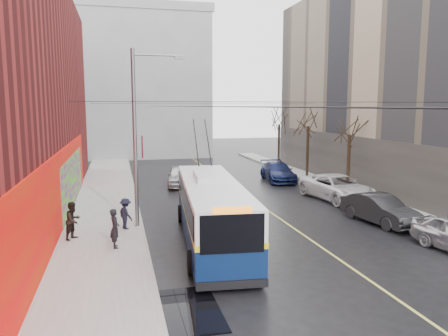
{
  "coord_description": "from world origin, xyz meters",
  "views": [
    {
      "loc": [
        -7.16,
        -12.15,
        6.23
      ],
      "look_at": [
        -1.55,
        10.71,
        2.87
      ],
      "focal_mm": 35.0,
      "sensor_mm": 36.0,
      "label": 1
    }
  ],
  "objects_px": {
    "following_car": "(180,176)",
    "pedestrian_b": "(73,220)",
    "parked_car_d": "(278,172)",
    "pedestrian_a": "(115,228)",
    "tree_far": "(279,117)",
    "parked_car_b": "(380,209)",
    "tree_mid": "(308,117)",
    "streetlight_pole": "(138,134)",
    "parked_car_c": "(338,188)",
    "trolleybus": "(212,210)",
    "pedestrian_c": "(126,214)",
    "tree_near": "(350,124)"
  },
  "relations": [
    {
      "from": "following_car",
      "to": "pedestrian_b",
      "type": "xyz_separation_m",
      "value": [
        -6.76,
        -13.09,
        0.23
      ]
    },
    {
      "from": "parked_car_d",
      "to": "pedestrian_a",
      "type": "xyz_separation_m",
      "value": [
        -13.19,
        -15.11,
        0.23
      ]
    },
    {
      "from": "tree_far",
      "to": "parked_car_b",
      "type": "relative_size",
      "value": 1.4
    },
    {
      "from": "tree_mid",
      "to": "pedestrian_a",
      "type": "xyz_separation_m",
      "value": [
        -16.39,
        -16.35,
        -4.24
      ]
    },
    {
      "from": "tree_mid",
      "to": "streetlight_pole",
      "type": "bearing_deg",
      "value": -139.35
    },
    {
      "from": "streetlight_pole",
      "to": "parked_car_c",
      "type": "relative_size",
      "value": 1.49
    },
    {
      "from": "trolleybus",
      "to": "pedestrian_c",
      "type": "xyz_separation_m",
      "value": [
        -3.8,
        2.66,
        -0.6
      ]
    },
    {
      "from": "tree_mid",
      "to": "parked_car_b",
      "type": "height_order",
      "value": "tree_mid"
    },
    {
      "from": "parked_car_b",
      "to": "parked_car_d",
      "type": "xyz_separation_m",
      "value": [
        -0.53,
        13.82,
        0.0
      ]
    },
    {
      "from": "parked_car_c",
      "to": "tree_near",
      "type": "bearing_deg",
      "value": 40.26
    },
    {
      "from": "trolleybus",
      "to": "pedestrian_a",
      "type": "relative_size",
      "value": 6.79
    },
    {
      "from": "parked_car_b",
      "to": "pedestrian_a",
      "type": "bearing_deg",
      "value": 176.2
    },
    {
      "from": "pedestrian_a",
      "to": "tree_far",
      "type": "bearing_deg",
      "value": -42.18
    },
    {
      "from": "pedestrian_a",
      "to": "parked_car_b",
      "type": "bearing_deg",
      "value": -91.76
    },
    {
      "from": "tree_far",
      "to": "pedestrian_b",
      "type": "relative_size",
      "value": 3.76
    },
    {
      "from": "tree_mid",
      "to": "parked_car_d",
      "type": "relative_size",
      "value": 1.25
    },
    {
      "from": "streetlight_pole",
      "to": "tree_mid",
      "type": "relative_size",
      "value": 1.35
    },
    {
      "from": "pedestrian_a",
      "to": "pedestrian_b",
      "type": "bearing_deg",
      "value": 39.79
    },
    {
      "from": "tree_near",
      "to": "following_car",
      "type": "bearing_deg",
      "value": 154.48
    },
    {
      "from": "pedestrian_a",
      "to": "pedestrian_c",
      "type": "xyz_separation_m",
      "value": [
        0.51,
        2.87,
        -0.08
      ]
    },
    {
      "from": "tree_mid",
      "to": "tree_far",
      "type": "relative_size",
      "value": 1.02
    },
    {
      "from": "tree_far",
      "to": "pedestrian_c",
      "type": "bearing_deg",
      "value": -127.79
    },
    {
      "from": "pedestrian_c",
      "to": "pedestrian_a",
      "type": "bearing_deg",
      "value": 140.6
    },
    {
      "from": "trolleybus",
      "to": "pedestrian_a",
      "type": "height_order",
      "value": "trolleybus"
    },
    {
      "from": "following_car",
      "to": "parked_car_b",
      "type": "bearing_deg",
      "value": -49.2
    },
    {
      "from": "streetlight_pole",
      "to": "trolleybus",
      "type": "distance_m",
      "value": 5.5
    },
    {
      "from": "trolleybus",
      "to": "parked_car_d",
      "type": "distance_m",
      "value": 17.36
    },
    {
      "from": "tree_mid",
      "to": "pedestrian_c",
      "type": "height_order",
      "value": "tree_mid"
    },
    {
      "from": "following_car",
      "to": "pedestrian_c",
      "type": "xyz_separation_m",
      "value": [
        -4.39,
        -11.96,
        0.13
      ]
    },
    {
      "from": "streetlight_pole",
      "to": "parked_car_c",
      "type": "xyz_separation_m",
      "value": [
        13.14,
        3.8,
        -4.01
      ]
    },
    {
      "from": "tree_near",
      "to": "parked_car_b",
      "type": "height_order",
      "value": "tree_near"
    },
    {
      "from": "pedestrian_a",
      "to": "parked_car_d",
      "type": "bearing_deg",
      "value": -48.24
    },
    {
      "from": "tree_far",
      "to": "pedestrian_b",
      "type": "xyz_separation_m",
      "value": [
        -18.24,
        -21.61,
        -4.12
      ]
    },
    {
      "from": "trolleybus",
      "to": "streetlight_pole",
      "type": "bearing_deg",
      "value": 139.45
    },
    {
      "from": "parked_car_c",
      "to": "pedestrian_c",
      "type": "relative_size",
      "value": 3.89
    },
    {
      "from": "pedestrian_b",
      "to": "streetlight_pole",
      "type": "bearing_deg",
      "value": -28.19
    },
    {
      "from": "streetlight_pole",
      "to": "trolleybus",
      "type": "relative_size",
      "value": 0.77
    },
    {
      "from": "streetlight_pole",
      "to": "pedestrian_b",
      "type": "height_order",
      "value": "streetlight_pole"
    },
    {
      "from": "pedestrian_b",
      "to": "pedestrian_c",
      "type": "distance_m",
      "value": 2.63
    },
    {
      "from": "parked_car_d",
      "to": "parked_car_b",
      "type": "bearing_deg",
      "value": -81.76
    },
    {
      "from": "streetlight_pole",
      "to": "pedestrian_a",
      "type": "height_order",
      "value": "streetlight_pole"
    },
    {
      "from": "tree_near",
      "to": "tree_far",
      "type": "bearing_deg",
      "value": 90.0
    },
    {
      "from": "parked_car_b",
      "to": "pedestrian_a",
      "type": "relative_size",
      "value": 2.73
    },
    {
      "from": "tree_mid",
      "to": "following_car",
      "type": "distance_m",
      "value": 12.41
    },
    {
      "from": "parked_car_b",
      "to": "pedestrian_c",
      "type": "relative_size",
      "value": 3.02
    },
    {
      "from": "parked_car_b",
      "to": "pedestrian_a",
      "type": "xyz_separation_m",
      "value": [
        -13.72,
        -1.29,
        0.24
      ]
    },
    {
      "from": "tree_far",
      "to": "pedestrian_a",
      "type": "height_order",
      "value": "tree_far"
    },
    {
      "from": "tree_mid",
      "to": "tree_far",
      "type": "bearing_deg",
      "value": 90.0
    },
    {
      "from": "tree_mid",
      "to": "trolleybus",
      "type": "relative_size",
      "value": 0.57
    },
    {
      "from": "streetlight_pole",
      "to": "parked_car_b",
      "type": "xyz_separation_m",
      "value": [
        12.47,
        -2.06,
        -4.07
      ]
    }
  ]
}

